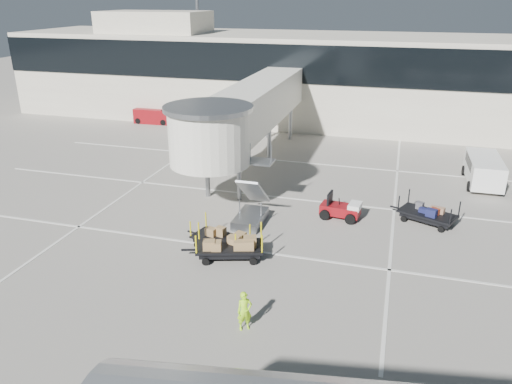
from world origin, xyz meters
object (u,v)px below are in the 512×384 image
suitcase_cart (427,214)px  baggage_tug (341,209)px  box_cart_far (221,240)px  belt_loader (154,116)px  ground_worker (245,311)px  minivan (484,168)px  box_cart_near (229,247)px

suitcase_cart → baggage_tug: bearing=-147.9°
box_cart_far → belt_loader: size_ratio=0.91×
ground_worker → box_cart_far: bearing=83.7°
baggage_tug → box_cart_far: size_ratio=0.66×
minivan → belt_loader: 29.51m
box_cart_near → box_cart_far: box_cart_near is taller
belt_loader → suitcase_cart: bearing=-35.6°
ground_worker → belt_loader: bearing=88.8°
baggage_tug → minivan: bearing=51.9°
box_cart_far → suitcase_cart: bearing=46.9°
baggage_tug → suitcase_cart: (4.51, 0.68, -0.02)m
box_cart_far → box_cart_near: bearing=-32.5°
baggage_tug → ground_worker: ground_worker is taller
ground_worker → baggage_tug: bearing=44.8°
box_cart_far → minivan: size_ratio=0.72×
ground_worker → minivan: bearing=27.5°
baggage_tug → belt_loader: size_ratio=0.60×
box_cart_near → ground_worker: 5.45m
suitcase_cart → belt_loader: 29.43m
baggage_tug → minivan: size_ratio=0.48×
suitcase_cart → belt_loader: belt_loader is taller
baggage_tug → box_cart_near: 7.40m
belt_loader → minivan: bearing=-19.8°
suitcase_cart → ground_worker: (-6.67, -11.51, 0.28)m
box_cart_near → box_cart_far: size_ratio=1.12×
suitcase_cart → ground_worker: 13.31m
box_cart_far → ground_worker: bearing=-46.8°
box_cart_near → baggage_tug: bearing=35.7°
minivan → box_cart_far: bearing=-135.9°
ground_worker → minivan: minivan is taller
baggage_tug → ground_worker: 11.05m
suitcase_cart → box_cart_near: size_ratio=0.93×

